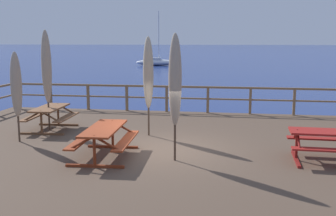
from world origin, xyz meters
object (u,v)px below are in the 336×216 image
(patio_umbrella_tall_mid_left, at_px, (16,85))
(patio_umbrella_tall_front, at_px, (175,81))
(picnic_table_mid_left, at_px, (329,140))
(sailboat_distant, at_px, (157,62))
(patio_umbrella_tall_back_right, at_px, (148,73))
(patio_umbrella_tall_back_left, at_px, (47,67))
(picnic_table_back_left, at_px, (104,135))
(picnic_table_back_right, at_px, (50,113))

(patio_umbrella_tall_mid_left, xyz_separation_m, patio_umbrella_tall_front, (4.76, -1.16, 0.31))
(picnic_table_mid_left, relative_size, sailboat_distant, 0.24)
(picnic_table_mid_left, relative_size, patio_umbrella_tall_back_right, 0.62)
(patio_umbrella_tall_back_left, bearing_deg, patio_umbrella_tall_front, -30.91)
(picnic_table_back_left, xyz_separation_m, patio_umbrella_tall_mid_left, (-2.95, 1.14, 1.10))
(picnic_table_mid_left, xyz_separation_m, patio_umbrella_tall_mid_left, (-8.47, 0.69, 1.11))
(sailboat_distant, bearing_deg, picnic_table_back_left, -80.91)
(picnic_table_back_right, relative_size, patio_umbrella_tall_back_left, 0.56)
(patio_umbrella_tall_mid_left, height_order, patio_umbrella_tall_back_right, patio_umbrella_tall_back_right)
(picnic_table_back_right, xyz_separation_m, patio_umbrella_tall_front, (4.55, -2.78, 1.42))
(picnic_table_mid_left, bearing_deg, picnic_table_back_left, -175.41)
(picnic_table_back_left, bearing_deg, picnic_table_back_right, 134.77)
(patio_umbrella_tall_back_left, distance_m, sailboat_distant, 46.69)
(picnic_table_back_right, bearing_deg, patio_umbrella_tall_mid_left, -97.61)
(patio_umbrella_tall_mid_left, distance_m, sailboat_distant, 48.21)
(picnic_table_back_right, height_order, picnic_table_back_left, same)
(patio_umbrella_tall_front, bearing_deg, patio_umbrella_tall_mid_left, 166.29)
(picnic_table_mid_left, height_order, sailboat_distant, sailboat_distant)
(patio_umbrella_tall_back_left, height_order, patio_umbrella_tall_back_right, patio_umbrella_tall_back_left)
(patio_umbrella_tall_back_left, xyz_separation_m, sailboat_distant, (-5.09, 46.35, -2.33))
(picnic_table_back_right, xyz_separation_m, picnic_table_back_left, (2.74, -2.76, 0.01))
(patio_umbrella_tall_front, bearing_deg, sailboat_distant, 101.13)
(picnic_table_back_left, relative_size, patio_umbrella_tall_front, 0.71)
(picnic_table_back_left, distance_m, patio_umbrella_tall_back_right, 2.93)
(picnic_table_mid_left, height_order, patio_umbrella_tall_back_left, patio_umbrella_tall_back_left)
(patio_umbrella_tall_mid_left, distance_m, patio_umbrella_tall_back_left, 1.64)
(picnic_table_back_right, distance_m, patio_umbrella_tall_back_right, 3.65)
(patio_umbrella_tall_mid_left, relative_size, patio_umbrella_tall_back_left, 0.80)
(picnic_table_back_right, relative_size, sailboat_distant, 0.24)
(picnic_table_back_left, bearing_deg, patio_umbrella_tall_back_right, 75.87)
(picnic_table_mid_left, distance_m, patio_umbrella_tall_mid_left, 8.57)
(patio_umbrella_tall_front, bearing_deg, patio_umbrella_tall_back_left, 149.09)
(patio_umbrella_tall_front, height_order, patio_umbrella_tall_back_right, patio_umbrella_tall_front)
(patio_umbrella_tall_mid_left, bearing_deg, picnic_table_back_right, 82.39)
(patio_umbrella_tall_back_right, bearing_deg, sailboat_distant, 100.32)
(patio_umbrella_tall_back_left, bearing_deg, picnic_table_mid_left, -15.32)
(patio_umbrella_tall_back_left, bearing_deg, picnic_table_back_right, 71.81)
(picnic_table_back_right, height_order, patio_umbrella_tall_front, patio_umbrella_tall_front)
(picnic_table_back_left, bearing_deg, picnic_table_mid_left, 4.59)
(picnic_table_back_right, bearing_deg, patio_umbrella_tall_back_right, -4.28)
(picnic_table_mid_left, relative_size, patio_umbrella_tall_front, 0.60)
(patio_umbrella_tall_back_left, bearing_deg, patio_umbrella_tall_mid_left, -97.26)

